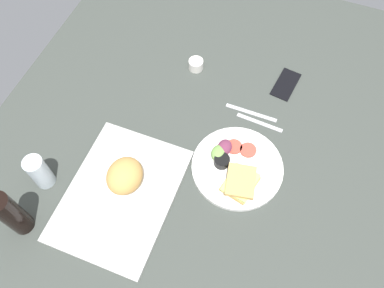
# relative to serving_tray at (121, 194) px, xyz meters

# --- Properties ---
(ground_plane) EXTENTS (1.90, 1.50, 0.03)m
(ground_plane) POSITION_rel_serving_tray_xyz_m (0.22, -0.18, -0.02)
(ground_plane) COLOR #383D38
(serving_tray) EXTENTS (0.45, 0.33, 0.02)m
(serving_tray) POSITION_rel_serving_tray_xyz_m (0.00, 0.00, 0.00)
(serving_tray) COLOR #B2B2AD
(serving_tray) RESTS_ON ground_plane
(bread_plate_near) EXTENTS (0.21, 0.21, 0.10)m
(bread_plate_near) POSITION_rel_serving_tray_xyz_m (0.04, -0.00, 0.05)
(bread_plate_near) COLOR white
(bread_plate_near) RESTS_ON serving_tray
(plate_with_salad) EXTENTS (0.30, 0.30, 0.05)m
(plate_with_salad) POSITION_rel_serving_tray_xyz_m (0.22, -0.32, 0.01)
(plate_with_salad) COLOR white
(plate_with_salad) RESTS_ON ground_plane
(drinking_glass) EXTENTS (0.06, 0.06, 0.13)m
(drinking_glass) POSITION_rel_serving_tray_xyz_m (-0.04, 0.25, 0.06)
(drinking_glass) COLOR silver
(drinking_glass) RESTS_ON ground_plane
(soda_bottle) EXTENTS (0.06, 0.06, 0.20)m
(soda_bottle) POSITION_rel_serving_tray_xyz_m (-0.19, 0.24, 0.09)
(soda_bottle) COLOR black
(soda_bottle) RESTS_ON ground_plane
(espresso_cup) EXTENTS (0.06, 0.06, 0.04)m
(espresso_cup) POSITION_rel_serving_tray_xyz_m (0.58, -0.04, 0.01)
(espresso_cup) COLOR silver
(espresso_cup) RESTS_ON ground_plane
(fork) EXTENTS (0.02, 0.17, 0.01)m
(fork) POSITION_rel_serving_tray_xyz_m (0.43, -0.34, -0.01)
(fork) COLOR #B7B7BC
(fork) RESTS_ON ground_plane
(knife) EXTENTS (0.02, 0.19, 0.01)m
(knife) POSITION_rel_serving_tray_xyz_m (0.46, -0.30, -0.01)
(knife) COLOR #B7B7BC
(knife) RESTS_ON ground_plane
(cell_phone) EXTENTS (0.15, 0.09, 0.01)m
(cell_phone) POSITION_rel_serving_tray_xyz_m (0.63, -0.38, -0.00)
(cell_phone) COLOR black
(cell_phone) RESTS_ON ground_plane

